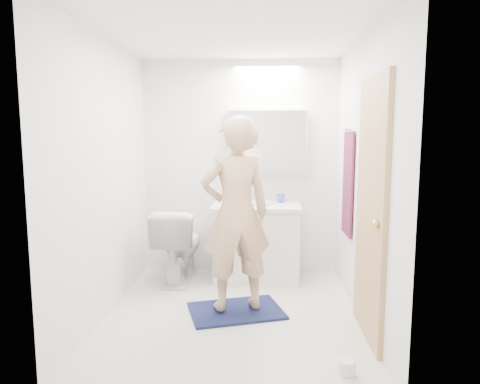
# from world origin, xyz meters

# --- Properties ---
(floor) EXTENTS (2.50, 2.50, 0.00)m
(floor) POSITION_xyz_m (0.00, 0.00, 0.00)
(floor) COLOR silver
(floor) RESTS_ON ground
(ceiling) EXTENTS (2.50, 2.50, 0.00)m
(ceiling) POSITION_xyz_m (0.00, 0.00, 2.40)
(ceiling) COLOR white
(ceiling) RESTS_ON floor
(wall_back) EXTENTS (2.50, 0.00, 2.50)m
(wall_back) POSITION_xyz_m (0.00, 1.25, 1.20)
(wall_back) COLOR white
(wall_back) RESTS_ON floor
(wall_front) EXTENTS (2.50, 0.00, 2.50)m
(wall_front) POSITION_xyz_m (0.00, -1.25, 1.20)
(wall_front) COLOR white
(wall_front) RESTS_ON floor
(wall_left) EXTENTS (0.00, 2.50, 2.50)m
(wall_left) POSITION_xyz_m (-1.10, 0.00, 1.20)
(wall_left) COLOR white
(wall_left) RESTS_ON floor
(wall_right) EXTENTS (0.00, 2.50, 2.50)m
(wall_right) POSITION_xyz_m (1.10, 0.00, 1.20)
(wall_right) COLOR white
(wall_right) RESTS_ON floor
(vanity_cabinet) EXTENTS (0.90, 0.55, 0.78)m
(vanity_cabinet) POSITION_xyz_m (0.19, 0.96, 0.39)
(vanity_cabinet) COLOR white
(vanity_cabinet) RESTS_ON floor
(countertop) EXTENTS (0.95, 0.58, 0.04)m
(countertop) POSITION_xyz_m (0.19, 0.96, 0.80)
(countertop) COLOR white
(countertop) RESTS_ON vanity_cabinet
(sink_basin) EXTENTS (0.36, 0.36, 0.03)m
(sink_basin) POSITION_xyz_m (0.19, 0.99, 0.84)
(sink_basin) COLOR silver
(sink_basin) RESTS_ON countertop
(faucet) EXTENTS (0.02, 0.02, 0.16)m
(faucet) POSITION_xyz_m (0.19, 1.19, 0.90)
(faucet) COLOR silver
(faucet) RESTS_ON countertop
(medicine_cabinet) EXTENTS (0.88, 0.14, 0.70)m
(medicine_cabinet) POSITION_xyz_m (0.30, 1.18, 1.50)
(medicine_cabinet) COLOR white
(medicine_cabinet) RESTS_ON wall_back
(mirror_panel) EXTENTS (0.84, 0.01, 0.66)m
(mirror_panel) POSITION_xyz_m (0.30, 1.10, 1.50)
(mirror_panel) COLOR silver
(mirror_panel) RESTS_ON medicine_cabinet
(toilet) EXTENTS (0.49, 0.80, 0.79)m
(toilet) POSITION_xyz_m (-0.64, 0.85, 0.40)
(toilet) COLOR white
(toilet) RESTS_ON floor
(bath_rug) EXTENTS (0.93, 0.76, 0.02)m
(bath_rug) POSITION_xyz_m (0.03, 0.03, 0.01)
(bath_rug) COLOR #141E40
(bath_rug) RESTS_ON floor
(person) EXTENTS (0.70, 0.57, 1.68)m
(person) POSITION_xyz_m (0.03, 0.03, 0.89)
(person) COLOR tan
(person) RESTS_ON bath_rug
(door) EXTENTS (0.04, 0.80, 2.00)m
(door) POSITION_xyz_m (1.08, -0.35, 1.00)
(door) COLOR #A88754
(door) RESTS_ON wall_right
(door_knob) EXTENTS (0.06, 0.06, 0.06)m
(door_knob) POSITION_xyz_m (1.04, -0.65, 0.95)
(door_knob) COLOR gold
(door_knob) RESTS_ON door
(towel) EXTENTS (0.02, 0.42, 1.00)m
(towel) POSITION_xyz_m (1.08, 0.55, 1.10)
(towel) COLOR #13163C
(towel) RESTS_ON wall_right
(towel_hook) EXTENTS (0.07, 0.02, 0.02)m
(towel_hook) POSITION_xyz_m (1.07, 0.55, 1.62)
(towel_hook) COLOR silver
(towel_hook) RESTS_ON wall_right
(soap_bottle_a) EXTENTS (0.11, 0.11, 0.21)m
(soap_bottle_a) POSITION_xyz_m (-0.09, 1.11, 0.93)
(soap_bottle_a) COLOR beige
(soap_bottle_a) RESTS_ON countertop
(soap_bottle_b) EXTENTS (0.10, 0.10, 0.19)m
(soap_bottle_b) POSITION_xyz_m (-0.02, 1.15, 0.91)
(soap_bottle_b) COLOR #5884BE
(soap_bottle_b) RESTS_ON countertop
(toothbrush_cup) EXTENTS (0.12, 0.12, 0.09)m
(toothbrush_cup) POSITION_xyz_m (0.46, 1.12, 0.87)
(toothbrush_cup) COLOR #3E52BC
(toothbrush_cup) RESTS_ON countertop
(toilet_paper_roll) EXTENTS (0.11, 0.11, 0.10)m
(toilet_paper_roll) POSITION_xyz_m (0.82, -0.94, 0.05)
(toilet_paper_roll) COLOR silver
(toilet_paper_roll) RESTS_ON floor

